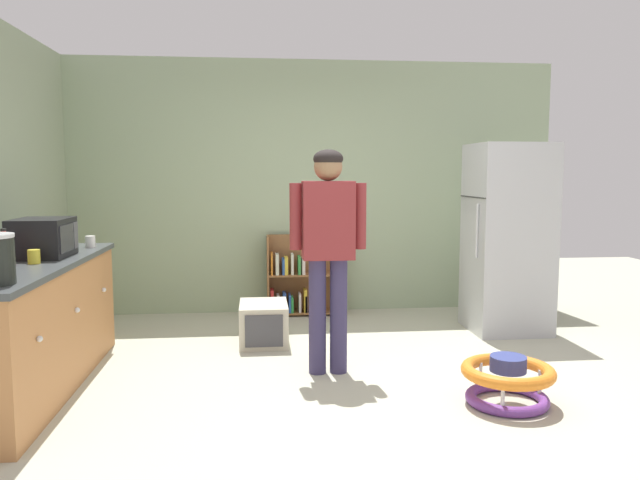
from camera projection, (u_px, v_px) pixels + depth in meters
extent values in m
plane|color=#B7B79F|center=(346.00, 380.00, 4.48)|extent=(12.00, 12.00, 0.00)
cube|color=#98AD89|center=(316.00, 187.00, 6.63)|extent=(5.20, 0.06, 2.70)
cube|color=#99A888|center=(4.00, 193.00, 4.86)|extent=(0.06, 2.99, 2.70)
cube|color=#B87946|center=(31.00, 329.00, 4.23)|extent=(0.60, 2.24, 0.86)
cube|color=#414648|center=(28.00, 265.00, 4.18)|extent=(0.64, 2.28, 0.04)
sphere|color=silver|center=(40.00, 339.00, 3.51)|extent=(0.04, 0.04, 0.04)
sphere|color=silver|center=(77.00, 310.00, 4.25)|extent=(0.04, 0.04, 0.04)
sphere|color=silver|center=(104.00, 290.00, 4.99)|extent=(0.04, 0.04, 0.04)
cube|color=#B7BABF|center=(508.00, 238.00, 5.81)|extent=(0.70, 0.68, 1.78)
cylinder|color=silver|center=(477.00, 231.00, 5.59)|extent=(0.02, 0.02, 0.50)
cube|color=#333333|center=(473.00, 197.00, 5.73)|extent=(0.01, 0.67, 0.01)
cube|color=brown|center=(268.00, 276.00, 6.46)|extent=(0.02, 0.28, 0.85)
cube|color=brown|center=(341.00, 275.00, 6.54)|extent=(0.02, 0.28, 0.85)
cube|color=brown|center=(304.00, 273.00, 6.63)|extent=(0.80, 0.02, 0.85)
cube|color=brown|center=(305.00, 312.00, 6.55)|extent=(0.76, 0.24, 0.02)
cube|color=brown|center=(305.00, 274.00, 6.50)|extent=(0.76, 0.24, 0.02)
cube|color=red|center=(272.00, 301.00, 6.47)|extent=(0.03, 0.17, 0.25)
cube|color=orange|center=(272.00, 264.00, 6.43)|extent=(0.02, 0.17, 0.23)
cube|color=silver|center=(278.00, 303.00, 6.48)|extent=(0.03, 0.17, 0.19)
cube|color=beige|center=(277.00, 264.00, 6.43)|extent=(0.03, 0.17, 0.22)
cube|color=#2C4D99|center=(284.00, 302.00, 6.48)|extent=(0.03, 0.17, 0.21)
cube|color=#294E94|center=(283.00, 266.00, 6.44)|extent=(0.02, 0.17, 0.17)
cube|color=#2952A0|center=(290.00, 303.00, 6.49)|extent=(0.02, 0.17, 0.19)
cube|color=gold|center=(286.00, 265.00, 6.44)|extent=(0.03, 0.17, 0.18)
cube|color=green|center=(292.00, 304.00, 6.50)|extent=(0.02, 0.17, 0.16)
cube|color=beige|center=(292.00, 264.00, 6.45)|extent=(0.03, 0.17, 0.22)
cube|color=beige|center=(300.00, 302.00, 6.50)|extent=(0.02, 0.17, 0.20)
cube|color=#328C3F|center=(299.00, 265.00, 6.46)|extent=(0.03, 0.17, 0.19)
cube|color=gold|center=(305.00, 300.00, 6.51)|extent=(0.03, 0.17, 0.24)
cube|color=beige|center=(303.00, 266.00, 6.46)|extent=(0.03, 0.17, 0.17)
cube|color=#473743|center=(306.00, 303.00, 6.51)|extent=(0.02, 0.17, 0.18)
cylinder|color=#393358|center=(317.00, 316.00, 4.59)|extent=(0.13, 0.13, 0.87)
cylinder|color=#393358|center=(339.00, 316.00, 4.61)|extent=(0.13, 0.13, 0.87)
cube|color=maroon|center=(328.00, 220.00, 4.52)|extent=(0.38, 0.22, 0.58)
cylinder|color=maroon|center=(296.00, 217.00, 4.49)|extent=(0.09, 0.09, 0.49)
cylinder|color=maroon|center=(360.00, 216.00, 4.54)|extent=(0.09, 0.09, 0.49)
sphere|color=#97724E|center=(328.00, 167.00, 4.48)|extent=(0.21, 0.21, 0.21)
ellipsoid|color=black|center=(328.00, 159.00, 4.47)|extent=(0.22, 0.22, 0.14)
torus|color=#733B98|center=(507.00, 399.00, 4.01)|extent=(0.54, 0.54, 0.07)
torus|color=orange|center=(508.00, 371.00, 3.99)|extent=(0.60, 0.60, 0.08)
cylinder|color=navy|center=(508.00, 364.00, 3.98)|extent=(0.23, 0.23, 0.10)
cylinder|color=silver|center=(540.00, 384.00, 4.02)|extent=(0.02, 0.02, 0.18)
cylinder|color=silver|center=(480.00, 376.00, 4.18)|extent=(0.02, 0.02, 0.18)
cylinder|color=silver|center=(503.00, 396.00, 3.80)|extent=(0.02, 0.02, 0.18)
cube|color=beige|center=(264.00, 323.00, 5.43)|extent=(0.42, 0.54, 0.36)
cube|color=#424247|center=(264.00, 331.00, 5.16)|extent=(0.32, 0.01, 0.27)
cube|color=black|center=(43.00, 238.00, 4.43)|extent=(0.36, 0.48, 0.28)
cube|color=#2D2D33|center=(67.00, 238.00, 4.40)|extent=(0.01, 0.31, 0.20)
cube|color=#515156|center=(76.00, 235.00, 4.61)|extent=(0.01, 0.10, 0.20)
ellipsoid|color=gold|center=(51.00, 243.00, 5.04)|extent=(0.11, 0.15, 0.04)
ellipsoid|color=yellow|center=(53.00, 243.00, 5.05)|extent=(0.07, 0.16, 0.04)
ellipsoid|color=yellow|center=(55.00, 243.00, 5.05)|extent=(0.07, 0.16, 0.04)
ellipsoid|color=yellow|center=(56.00, 243.00, 5.05)|extent=(0.11, 0.15, 0.04)
cylinder|color=red|center=(5.00, 252.00, 4.01)|extent=(0.07, 0.07, 0.18)
cylinder|color=red|center=(4.00, 235.00, 4.00)|extent=(0.03, 0.03, 0.05)
cylinder|color=black|center=(3.00, 230.00, 3.99)|extent=(0.04, 0.04, 0.02)
cylinder|color=white|center=(90.00, 242.00, 5.00)|extent=(0.08, 0.08, 0.09)
cylinder|color=yellow|center=(34.00, 257.00, 4.11)|extent=(0.08, 0.08, 0.09)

